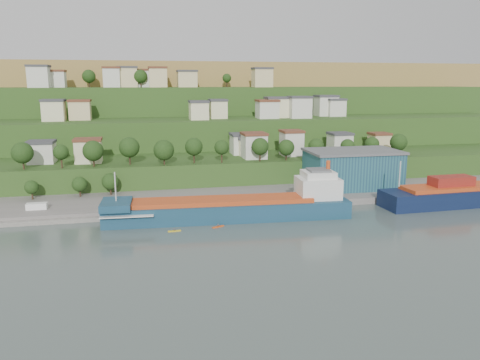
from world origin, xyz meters
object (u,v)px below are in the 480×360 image
object	(u,v)px
warehouse	(352,168)
caravan	(37,208)
kayak_orange	(218,226)
cargo_ship_near	(236,209)

from	to	relation	value
warehouse	caravan	size ratio (longest dim) A/B	5.64
caravan	kayak_orange	xyz separation A→B (m)	(48.58, -21.03, -2.24)
cargo_ship_near	caravan	distance (m)	56.69
warehouse	kayak_orange	distance (m)	59.87
cargo_ship_near	kayak_orange	bearing A→B (deg)	-129.64
warehouse	kayak_orange	xyz separation A→B (m)	(-51.49, -29.43, -8.18)
caravan	kayak_orange	bearing A→B (deg)	-23.50
caravan	kayak_orange	world-z (taller)	caravan
warehouse	caravan	distance (m)	100.60
warehouse	kayak_orange	size ratio (longest dim) A/B	9.18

